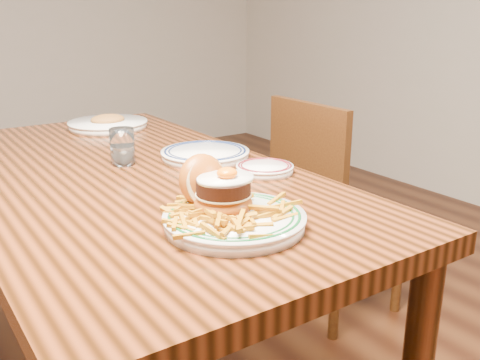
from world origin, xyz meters
TOP-DOWN VIEW (x-y plane):
  - table at (0.00, 0.00)m, footprint 0.85×1.60m
  - chair_right at (0.84, 0.06)m, footprint 0.41×0.41m
  - main_plate at (0.03, -0.49)m, footprint 0.30×0.31m
  - side_plate at (0.31, -0.23)m, footprint 0.16×0.17m
  - rear_plate at (0.25, -0.01)m, footprint 0.27×0.27m
  - water_glass at (0.02, 0.08)m, footprint 0.07×0.07m
  - far_plate at (0.17, 0.58)m, footprint 0.30×0.30m

SIDE VIEW (x-z plane):
  - chair_right at x=0.84m, z-range 0.03..0.90m
  - table at x=0.00m, z-range 0.29..1.04m
  - side_plate at x=0.31m, z-range 0.75..0.78m
  - rear_plate at x=0.25m, z-range 0.75..0.78m
  - far_plate at x=0.17m, z-range 0.74..0.79m
  - main_plate at x=0.03m, z-range 0.72..0.86m
  - water_glass at x=0.02m, z-range 0.74..0.85m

